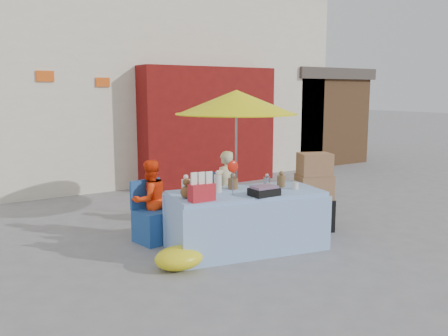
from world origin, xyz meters
TOP-DOWN VIEW (x-y plane):
  - ground at (0.00, 0.00)m, footprint 80.00×80.00m
  - backdrop at (0.52, 7.52)m, footprint 14.00×8.00m
  - market_table at (0.27, 0.00)m, footprint 2.15×1.30m
  - chair_left at (-0.62, 0.93)m, footprint 0.56×0.55m
  - chair_right at (0.63, 0.93)m, footprint 0.56×0.55m
  - vendor_orange at (-0.62, 1.06)m, footprint 0.62×0.52m
  - vendor_beige at (0.63, 1.06)m, footprint 0.47×0.35m
  - umbrella at (0.93, 1.21)m, footprint 1.90×1.90m
  - box_stack at (1.63, 0.17)m, footprint 0.65×0.59m
  - tarp_bundle at (-0.80, -0.18)m, footprint 0.71×0.63m

SIDE VIEW (x-z plane):
  - ground at x=0.00m, z-range 0.00..0.00m
  - tarp_bundle at x=-0.80m, z-range 0.00..0.27m
  - chair_left at x=-0.62m, z-range -0.17..0.68m
  - chair_right at x=0.63m, z-range -0.17..0.68m
  - market_table at x=0.27m, z-range -0.21..1.01m
  - box_stack at x=1.63m, z-range -0.05..1.12m
  - vendor_orange at x=-0.62m, z-range 0.00..1.13m
  - vendor_beige at x=0.63m, z-range 0.00..1.17m
  - umbrella at x=0.93m, z-range 0.85..2.94m
  - backdrop at x=0.52m, z-range -0.80..7.00m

